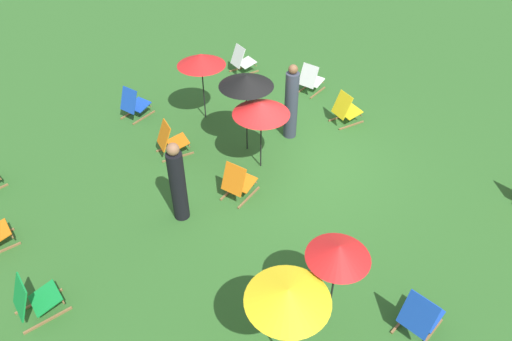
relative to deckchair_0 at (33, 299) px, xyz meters
name	(u,v)px	position (x,y,z in m)	size (l,w,h in m)	color
ground_plane	(295,164)	(-0.19, -5.76, -0.37)	(40.00, 40.00, 0.00)	#2D6026
deckchair_0	(33,299)	(0.00, 0.00, 0.00)	(0.55, 0.80, 0.83)	olive
deckchair_2	(134,104)	(3.97, -4.24, 0.00)	(0.62, 0.84, 0.83)	olive
deckchair_3	(171,140)	(2.03, -4.01, 0.00)	(0.67, 0.86, 0.83)	olive
deckchair_5	(238,182)	(-0.10, -4.15, 0.00)	(0.64, 0.85, 0.83)	olive
deckchair_6	(420,316)	(-4.27, -4.11, 0.00)	(0.50, 0.78, 0.83)	olive
deckchair_7	(242,61)	(3.91, -7.87, 0.00)	(0.60, 0.83, 0.83)	olive
deckchair_8	(346,110)	(0.12, -7.93, 0.00)	(0.65, 0.86, 0.83)	olive
deckchair_11	(311,80)	(1.75, -8.46, 0.00)	(0.59, 0.83, 0.83)	olive
umbrella_0	(288,295)	(-3.21, -2.27, 1.20)	(1.12, 1.12, 1.69)	black
umbrella_1	(201,60)	(2.72, -5.52, 1.23)	(1.17, 1.17, 1.74)	black
umbrella_2	(339,252)	(-3.23, -3.23, 1.28)	(0.91, 0.91, 1.77)	black
umbrella_3	(261,108)	(0.30, -5.17, 1.12)	(1.20, 1.20, 1.63)	black
umbrella_4	(246,81)	(0.98, -5.38, 1.41)	(1.18, 1.18, 1.91)	black
person_0	(178,184)	(0.23, -2.96, 0.47)	(0.40, 0.40, 1.75)	black
person_1	(291,104)	(0.69, -6.51, 0.51)	(0.43, 0.43, 1.86)	#333847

